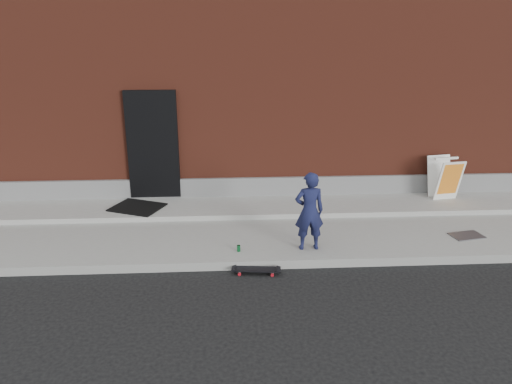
{
  "coord_description": "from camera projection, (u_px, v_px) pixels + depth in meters",
  "views": [
    {
      "loc": [
        -1.04,
        -7.23,
        3.79
      ],
      "look_at": [
        -0.58,
        0.8,
        1.06
      ],
      "focal_mm": 35.0,
      "sensor_mm": 36.0,
      "label": 1
    }
  ],
  "objects": [
    {
      "name": "child",
      "position": [
        309.0,
        211.0,
        8.28
      ],
      "size": [
        0.51,
        0.35,
        1.35
      ],
      "primitive_type": "imported",
      "rotation": [
        0.0,
        0.0,
        3.2
      ],
      "color": "#161A3F",
      "rests_on": "sidewalk"
    },
    {
      "name": "pizza_sign",
      "position": [
        445.0,
        178.0,
        10.51
      ],
      "size": [
        0.63,
        0.71,
        0.89
      ],
      "color": "white",
      "rests_on": "apron"
    },
    {
      "name": "skateboard",
      "position": [
        256.0,
        270.0,
        7.93
      ],
      "size": [
        0.77,
        0.28,
        0.08
      ],
      "color": "#B1121E",
      "rests_on": "ground"
    },
    {
      "name": "doormat",
      "position": [
        137.0,
        207.0,
        10.07
      ],
      "size": [
        1.19,
        1.09,
        0.03
      ],
      "primitive_type": "cube",
      "rotation": [
        0.0,
        0.0,
        -0.41
      ],
      "color": "black",
      "rests_on": "apron"
    },
    {
      "name": "apron",
      "position": [
        280.0,
        206.0,
        10.31
      ],
      "size": [
        20.0,
        1.2,
        0.1
      ],
      "primitive_type": "cube",
      "color": "gray",
      "rests_on": "sidewalk"
    },
    {
      "name": "sidewalk",
      "position": [
        284.0,
        229.0,
        9.5
      ],
      "size": [
        20.0,
        3.0,
        0.15
      ],
      "primitive_type": "cube",
      "color": "gray",
      "rests_on": "ground"
    },
    {
      "name": "building",
      "position": [
        264.0,
        72.0,
        13.92
      ],
      "size": [
        20.0,
        8.1,
        5.0
      ],
      "color": "maroon",
      "rests_on": "ground"
    },
    {
      "name": "utility_plate",
      "position": [
        467.0,
        236.0,
        8.99
      ],
      "size": [
        0.63,
        0.47,
        0.02
      ],
      "primitive_type": "cube",
      "rotation": [
        0.0,
        0.0,
        0.2
      ],
      "color": "#505054",
      "rests_on": "sidewalk"
    },
    {
      "name": "ground",
      "position": [
        295.0,
        269.0,
        8.11
      ],
      "size": [
        80.0,
        80.0,
        0.0
      ],
      "primitive_type": "plane",
      "color": "black",
      "rests_on": "ground"
    },
    {
      "name": "soda_can",
      "position": [
        239.0,
        248.0,
        8.37
      ],
      "size": [
        0.07,
        0.07,
        0.11
      ],
      "primitive_type": "cylinder",
      "rotation": [
        0.0,
        0.0,
        -0.12
      ],
      "color": "#167136",
      "rests_on": "sidewalk"
    }
  ]
}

